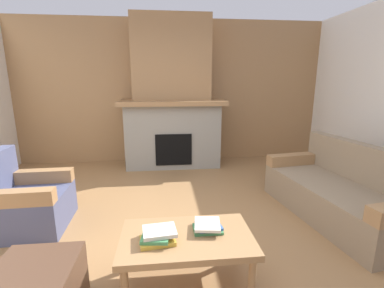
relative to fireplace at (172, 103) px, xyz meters
name	(u,v)px	position (x,y,z in m)	size (l,w,h in m)	color
ground	(183,242)	(0.00, -2.62, -1.16)	(9.00, 9.00, 0.00)	olive
wall_back_wood_panel	(171,92)	(0.00, 0.38, 0.19)	(6.00, 0.12, 2.70)	#997047
fireplace	(172,103)	(0.00, 0.00, 0.00)	(1.90, 0.82, 2.70)	gray
couch	(341,194)	(1.88, -2.29, -0.88)	(1.09, 1.90, 0.85)	#847056
armchair	(25,202)	(-1.68, -2.16, -0.87)	(0.79, 0.79, 0.85)	#474C6B
coffee_table	(187,242)	(-0.01, -3.21, -0.79)	(1.00, 0.60, 0.43)	#997047
book_stack_near_edge	(158,236)	(-0.23, -3.26, -0.69)	(0.28, 0.24, 0.09)	gold
book_stack_center	(208,226)	(0.16, -3.14, -0.70)	(0.23, 0.24, 0.06)	#3D7F4C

